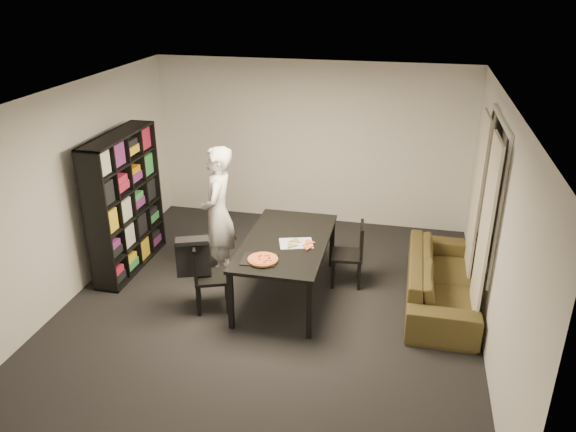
% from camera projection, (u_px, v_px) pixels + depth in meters
% --- Properties ---
extents(room, '(5.01, 5.51, 2.61)m').
position_uv_depth(room, '(269.00, 210.00, 6.45)').
color(room, black).
rests_on(room, ground).
extents(window_pane, '(0.02, 1.40, 1.60)m').
position_uv_depth(window_pane, '(492.00, 192.00, 6.41)').
color(window_pane, black).
rests_on(window_pane, room).
extents(window_frame, '(0.03, 1.52, 1.72)m').
position_uv_depth(window_frame, '(491.00, 192.00, 6.41)').
color(window_frame, white).
rests_on(window_frame, room).
extents(curtain_left, '(0.03, 0.70, 2.25)m').
position_uv_depth(curtain_left, '(484.00, 238.00, 6.11)').
color(curtain_left, beige).
rests_on(curtain_left, room).
extents(curtain_right, '(0.03, 0.70, 2.25)m').
position_uv_depth(curtain_right, '(476.00, 203.00, 7.03)').
color(curtain_right, beige).
rests_on(curtain_right, room).
extents(bookshelf, '(0.35, 1.50, 1.90)m').
position_uv_depth(bookshelf, '(125.00, 203.00, 7.55)').
color(bookshelf, black).
rests_on(bookshelf, room).
extents(dining_table, '(1.02, 1.83, 0.76)m').
position_uv_depth(dining_table, '(286.00, 245.00, 6.96)').
color(dining_table, black).
rests_on(dining_table, room).
extents(chair_left, '(0.53, 0.53, 0.88)m').
position_uv_depth(chair_left, '(204.00, 272.00, 6.74)').
color(chair_left, black).
rests_on(chair_left, room).
extents(chair_right, '(0.44, 0.44, 0.86)m').
position_uv_depth(chair_right, '(354.00, 250.00, 7.29)').
color(chair_right, black).
rests_on(chair_right, room).
extents(draped_jacket, '(0.42, 0.30, 0.49)m').
position_uv_depth(draped_jacket, '(193.00, 256.00, 6.64)').
color(draped_jacket, black).
rests_on(draped_jacket, chair_left).
extents(person, '(0.54, 0.72, 1.81)m').
position_uv_depth(person, '(218.00, 214.00, 7.33)').
color(person, white).
rests_on(person, room).
extents(baking_tray, '(0.43, 0.35, 0.01)m').
position_uv_depth(baking_tray, '(259.00, 259.00, 6.46)').
color(baking_tray, black).
rests_on(baking_tray, dining_table).
extents(pepperoni_pizza, '(0.35, 0.35, 0.03)m').
position_uv_depth(pepperoni_pizza, '(263.00, 259.00, 6.42)').
color(pepperoni_pizza, '#A2602F').
rests_on(pepperoni_pizza, dining_table).
extents(kitchen_towel, '(0.47, 0.40, 0.01)m').
position_uv_depth(kitchen_towel, '(296.00, 243.00, 6.85)').
color(kitchen_towel, white).
rests_on(kitchen_towel, dining_table).
extents(pizza_slices, '(0.45, 0.41, 0.01)m').
position_uv_depth(pizza_slices, '(301.00, 244.00, 6.81)').
color(pizza_slices, '#C4793D').
rests_on(pizza_slices, dining_table).
extents(sofa, '(0.81, 2.08, 0.61)m').
position_uv_depth(sofa, '(441.00, 280.00, 6.95)').
color(sofa, '#443B1B').
rests_on(sofa, room).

